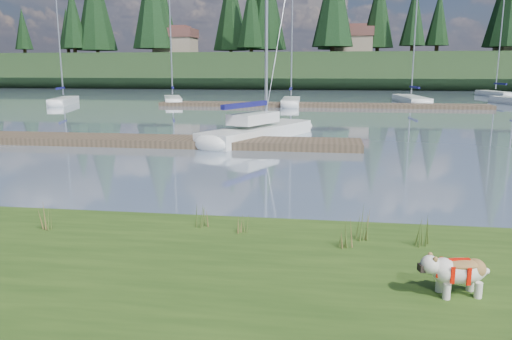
# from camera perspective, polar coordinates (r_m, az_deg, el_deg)

# --- Properties ---
(ground) EXTENTS (200.00, 200.00, 0.00)m
(ground) POSITION_cam_1_polar(r_m,az_deg,el_deg) (40.48, 4.45, 7.23)
(ground) COLOR gray
(ground) RESTS_ON ground
(ridge) EXTENTS (200.00, 20.00, 5.00)m
(ridge) POSITION_cam_1_polar(r_m,az_deg,el_deg) (83.32, 6.51, 11.14)
(ridge) COLOR black
(ridge) RESTS_ON ground
(bulldog) EXTENTS (0.88, 0.46, 0.52)m
(bulldog) POSITION_cam_1_polar(r_m,az_deg,el_deg) (6.61, 22.09, -10.53)
(bulldog) COLOR silver
(bulldog) RESTS_ON bank
(sailboat_main) EXTENTS (4.70, 7.89, 11.54)m
(sailboat_main) POSITION_cam_1_polar(r_m,az_deg,el_deg) (22.34, 1.08, 4.81)
(sailboat_main) COLOR white
(sailboat_main) RESTS_ON ground
(dock_near) EXTENTS (16.00, 2.00, 0.30)m
(dock_near) POSITION_cam_1_polar(r_m,az_deg,el_deg) (20.61, -10.77, 3.27)
(dock_near) COLOR #4C3D2C
(dock_near) RESTS_ON ground
(dock_far) EXTENTS (26.00, 2.20, 0.30)m
(dock_far) POSITION_cam_1_polar(r_m,az_deg,el_deg) (40.39, 7.31, 7.37)
(dock_far) COLOR #4C3D2C
(dock_far) RESTS_ON ground
(sailboat_bg_0) EXTENTS (2.91, 6.58, 9.56)m
(sailboat_bg_0) POSITION_cam_1_polar(r_m,az_deg,el_deg) (46.42, -20.95, 7.47)
(sailboat_bg_0) COLOR white
(sailboat_bg_0) RESTS_ON ground
(sailboat_bg_1) EXTENTS (3.53, 6.89, 10.32)m
(sailboat_bg_1) POSITION_cam_1_polar(r_m,az_deg,el_deg) (45.35, -9.52, 7.99)
(sailboat_bg_1) COLOR white
(sailboat_bg_1) RESTS_ON ground
(sailboat_bg_2) EXTENTS (1.68, 7.07, 10.64)m
(sailboat_bg_2) POSITION_cam_1_polar(r_m,az_deg,el_deg) (42.68, 4.04, 7.90)
(sailboat_bg_2) COLOR white
(sailboat_bg_2) RESTS_ON ground
(sailboat_bg_3) EXTENTS (2.45, 9.02, 12.98)m
(sailboat_bg_3) POSITION_cam_1_polar(r_m,az_deg,el_deg) (47.98, 17.07, 7.83)
(sailboat_bg_3) COLOR white
(sailboat_bg_3) RESTS_ON ground
(sailboat_bg_4) EXTENTS (2.71, 6.92, 10.15)m
(sailboat_bg_4) POSITION_cam_1_polar(r_m,az_deg,el_deg) (48.65, 27.11, 7.12)
(sailboat_bg_4) COLOR white
(sailboat_bg_4) RESTS_ON ground
(sailboat_bg_5) EXTENTS (2.59, 7.65, 10.79)m
(sailboat_bg_5) POSITION_cam_1_polar(r_m,az_deg,el_deg) (61.16, 25.40, 7.93)
(sailboat_bg_5) COLOR white
(sailboat_bg_5) RESTS_ON ground
(weed_0) EXTENTS (0.17, 0.14, 0.58)m
(weed_0) POSITION_cam_1_polar(r_m,az_deg,el_deg) (8.70, -6.17, -4.98)
(weed_0) COLOR #475B23
(weed_0) RESTS_ON bank
(weed_1) EXTENTS (0.17, 0.14, 0.40)m
(weed_1) POSITION_cam_1_polar(r_m,az_deg,el_deg) (8.35, -1.36, -6.16)
(weed_1) COLOR #475B23
(weed_1) RESTS_ON bank
(weed_2) EXTENTS (0.17, 0.14, 0.60)m
(weed_2) POSITION_cam_1_polar(r_m,az_deg,el_deg) (8.22, 12.09, -6.11)
(weed_2) COLOR #475B23
(weed_2) RESTS_ON bank
(weed_3) EXTENTS (0.17, 0.14, 0.55)m
(weed_3) POSITION_cam_1_polar(r_m,az_deg,el_deg) (9.27, -22.94, -4.89)
(weed_3) COLOR #475B23
(weed_3) RESTS_ON bank
(weed_4) EXTENTS (0.17, 0.14, 0.49)m
(weed_4) POSITION_cam_1_polar(r_m,az_deg,el_deg) (7.82, 10.22, -7.32)
(weed_4) COLOR #475B23
(weed_4) RESTS_ON bank
(weed_5) EXTENTS (0.17, 0.14, 0.56)m
(weed_5) POSITION_cam_1_polar(r_m,az_deg,el_deg) (8.16, 18.49, -6.71)
(weed_5) COLOR #475B23
(weed_5) RESTS_ON bank
(mud_lip) EXTENTS (60.00, 0.50, 0.14)m
(mud_lip) POSITION_cam_1_polar(r_m,az_deg,el_deg) (9.56, -8.50, -6.79)
(mud_lip) COLOR #33281C
(mud_lip) RESTS_ON ground
(conifer_1) EXTENTS (4.40, 4.40, 11.30)m
(conifer_1) POSITION_cam_1_polar(r_m,az_deg,el_deg) (92.16, -20.21, 16.04)
(conifer_1) COLOR #382619
(conifer_1) RESTS_ON ridge
(conifer_3) EXTENTS (4.84, 4.84, 12.25)m
(conifer_3) POSITION_cam_1_polar(r_m,az_deg,el_deg) (83.70, -0.55, 17.55)
(conifer_3) COLOR #382619
(conifer_3) RESTS_ON ridge
(conifer_5) EXTENTS (3.96, 3.96, 10.35)m
(conifer_5) POSITION_cam_1_polar(r_m,az_deg,el_deg) (81.59, 17.63, 16.54)
(conifer_5) COLOR #382619
(conifer_5) RESTS_ON ridge
(house_0) EXTENTS (6.30, 5.30, 4.65)m
(house_0) POSITION_cam_1_polar(r_m,az_deg,el_deg) (84.09, -9.13, 14.36)
(house_0) COLOR gray
(house_0) RESTS_ON ridge
(house_1) EXTENTS (6.30, 5.30, 4.65)m
(house_1) POSITION_cam_1_polar(r_m,az_deg,el_deg) (81.46, 10.90, 14.39)
(house_1) COLOR gray
(house_1) RESTS_ON ridge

